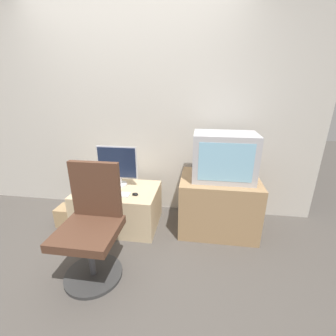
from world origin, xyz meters
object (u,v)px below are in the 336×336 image
object	(u,v)px
book	(66,237)
crt_tv	(224,157)
cardboard_box_lower	(67,215)
mouse	(135,194)
main_monitor	(117,166)
office_chair	(92,229)
keyboard	(113,194)

from	to	relation	value
book	crt_tv	bearing A→B (deg)	14.51
book	cardboard_box_lower	bearing A→B (deg)	116.21
mouse	book	bearing A→B (deg)	-162.63
main_monitor	book	distance (m)	0.95
crt_tv	office_chair	size ratio (longest dim) A/B	0.65
book	keyboard	bearing A→B (deg)	24.12
crt_tv	office_chair	bearing A→B (deg)	-143.90
cardboard_box_lower	book	distance (m)	0.31
crt_tv	main_monitor	bearing A→B (deg)	178.23
main_monitor	cardboard_box_lower	world-z (taller)	main_monitor
crt_tv	book	distance (m)	1.90
keyboard	mouse	distance (m)	0.25
keyboard	cardboard_box_lower	distance (m)	0.70
main_monitor	book	xyz separation A→B (m)	(-0.46, -0.46, -0.68)
crt_tv	cardboard_box_lower	bearing A→B (deg)	-174.66
cardboard_box_lower	office_chair	bearing A→B (deg)	-44.24
crt_tv	mouse	bearing A→B (deg)	-167.85
keyboard	office_chair	size ratio (longest dim) A/B	0.39
mouse	cardboard_box_lower	xyz separation A→B (m)	(-0.86, 0.03, -0.36)
main_monitor	crt_tv	bearing A→B (deg)	-1.77
office_chair	book	xyz separation A→B (m)	(-0.53, 0.38, -0.43)
main_monitor	office_chair	xyz separation A→B (m)	(0.07, -0.85, -0.26)
mouse	cardboard_box_lower	world-z (taller)	mouse
main_monitor	keyboard	world-z (taller)	main_monitor
main_monitor	crt_tv	distance (m)	1.19
main_monitor	keyboard	xyz separation A→B (m)	(0.02, -0.25, -0.23)
cardboard_box_lower	main_monitor	bearing A→B (deg)	18.81
main_monitor	office_chair	world-z (taller)	office_chair
mouse	office_chair	size ratio (longest dim) A/B	0.07
keyboard	book	distance (m)	0.69
main_monitor	crt_tv	xyz separation A→B (m)	(1.18, -0.04, 0.17)
main_monitor	cardboard_box_lower	bearing A→B (deg)	-161.19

